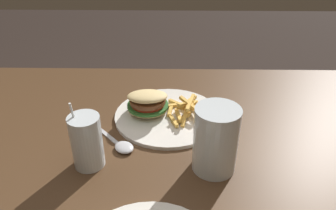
{
  "coord_description": "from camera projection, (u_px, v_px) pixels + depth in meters",
  "views": [
    {
      "loc": [
        -0.09,
        0.55,
        1.23
      ],
      "look_at": [
        -0.07,
        -0.2,
        0.77
      ],
      "focal_mm": 35.0,
      "sensor_mm": 36.0,
      "label": 1
    }
  ],
  "objects": [
    {
      "name": "dining_table",
      "position": [
        136.0,
        203.0,
        0.79
      ],
      "size": [
        1.56,
        1.03,
        0.73
      ],
      "color": "#4C331E",
      "rests_on": "ground_plane"
    },
    {
      "name": "meal_plate_near",
      "position": [
        161.0,
        110.0,
        0.89
      ],
      "size": [
        0.29,
        0.29,
        0.09
      ],
      "color": "white",
      "rests_on": "dining_table"
    },
    {
      "name": "beer_glass",
      "position": [
        216.0,
        143.0,
        0.69
      ],
      "size": [
        0.1,
        0.1,
        0.15
      ],
      "color": "silver",
      "rests_on": "dining_table"
    },
    {
      "name": "juice_glass",
      "position": [
        87.0,
        143.0,
        0.71
      ],
      "size": [
        0.07,
        0.07,
        0.16
      ],
      "color": "silver",
      "rests_on": "dining_table"
    },
    {
      "name": "spoon",
      "position": [
        122.0,
        146.0,
        0.78
      ],
      "size": [
        0.13,
        0.14,
        0.01
      ],
      "rotation": [
        0.0,
        0.0,
        2.32
      ],
      "color": "silver",
      "rests_on": "dining_table"
    }
  ]
}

